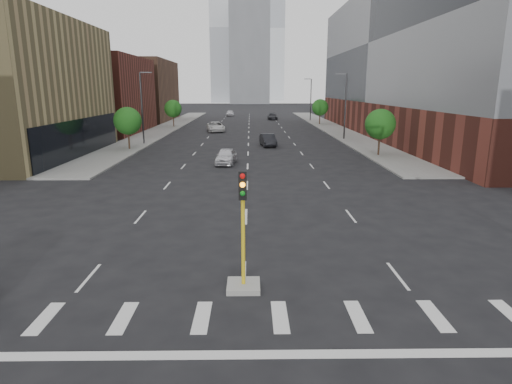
{
  "coord_description": "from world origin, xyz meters",
  "views": [
    {
      "loc": [
        0.27,
        -5.33,
        7.13
      ],
      "look_at": [
        0.52,
        13.63,
        2.5
      ],
      "focal_mm": 30.0,
      "sensor_mm": 36.0,
      "label": 1
    }
  ],
  "objects_px": {
    "car_far_left": "(216,127)",
    "car_deep_right": "(272,117)",
    "car_mid_right": "(268,140)",
    "car_distant": "(230,113)",
    "median_traffic_signal": "(243,264)",
    "car_near_left": "(226,156)"
  },
  "relations": [
    {
      "from": "car_mid_right",
      "to": "car_deep_right",
      "type": "height_order",
      "value": "car_mid_right"
    },
    {
      "from": "car_mid_right",
      "to": "car_far_left",
      "type": "relative_size",
      "value": 0.78
    },
    {
      "from": "median_traffic_signal",
      "to": "car_far_left",
      "type": "bearing_deg",
      "value": 95.48
    },
    {
      "from": "median_traffic_signal",
      "to": "car_mid_right",
      "type": "height_order",
      "value": "median_traffic_signal"
    },
    {
      "from": "car_far_left",
      "to": "car_distant",
      "type": "relative_size",
      "value": 1.3
    },
    {
      "from": "median_traffic_signal",
      "to": "car_mid_right",
      "type": "bearing_deg",
      "value": 86.39
    },
    {
      "from": "car_near_left",
      "to": "car_far_left",
      "type": "distance_m",
      "value": 31.43
    },
    {
      "from": "car_near_left",
      "to": "car_distant",
      "type": "relative_size",
      "value": 0.97
    },
    {
      "from": "median_traffic_signal",
      "to": "car_near_left",
      "type": "relative_size",
      "value": 1.0
    },
    {
      "from": "car_mid_right",
      "to": "median_traffic_signal",
      "type": "bearing_deg",
      "value": -100.7
    },
    {
      "from": "median_traffic_signal",
      "to": "car_distant",
      "type": "relative_size",
      "value": 0.97
    },
    {
      "from": "median_traffic_signal",
      "to": "car_near_left",
      "type": "bearing_deg",
      "value": 94.5
    },
    {
      "from": "median_traffic_signal",
      "to": "car_near_left",
      "type": "distance_m",
      "value": 26.44
    },
    {
      "from": "median_traffic_signal",
      "to": "car_deep_right",
      "type": "distance_m",
      "value": 85.02
    },
    {
      "from": "car_distant",
      "to": "car_deep_right",
      "type": "bearing_deg",
      "value": -49.43
    },
    {
      "from": "car_mid_right",
      "to": "car_far_left",
      "type": "bearing_deg",
      "value": 106.57
    },
    {
      "from": "car_far_left",
      "to": "car_deep_right",
      "type": "relative_size",
      "value": 1.19
    },
    {
      "from": "car_mid_right",
      "to": "car_distant",
      "type": "height_order",
      "value": "car_distant"
    },
    {
      "from": "median_traffic_signal",
      "to": "car_far_left",
      "type": "relative_size",
      "value": 0.75
    },
    {
      "from": "median_traffic_signal",
      "to": "car_far_left",
      "type": "xyz_separation_m",
      "value": [
        -5.53,
        57.6,
        -0.16
      ]
    },
    {
      "from": "car_deep_right",
      "to": "car_far_left",
      "type": "bearing_deg",
      "value": -114.15
    },
    {
      "from": "car_mid_right",
      "to": "car_far_left",
      "type": "xyz_separation_m",
      "value": [
        -8.01,
        18.28,
        0.06
      ]
    }
  ]
}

